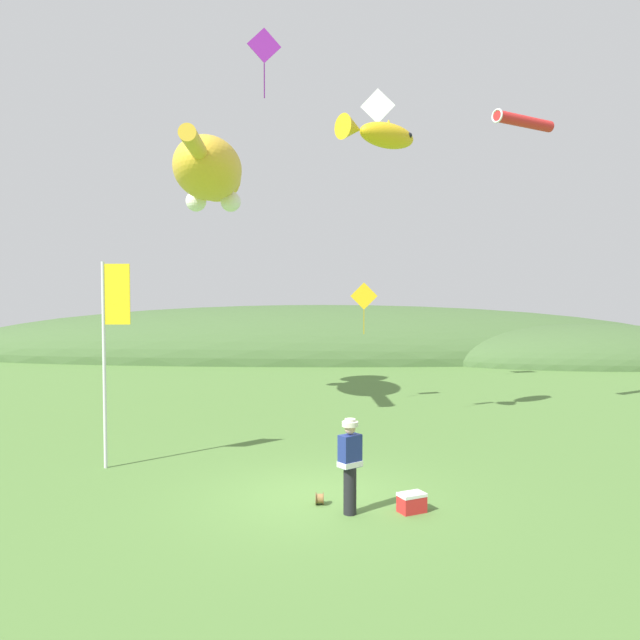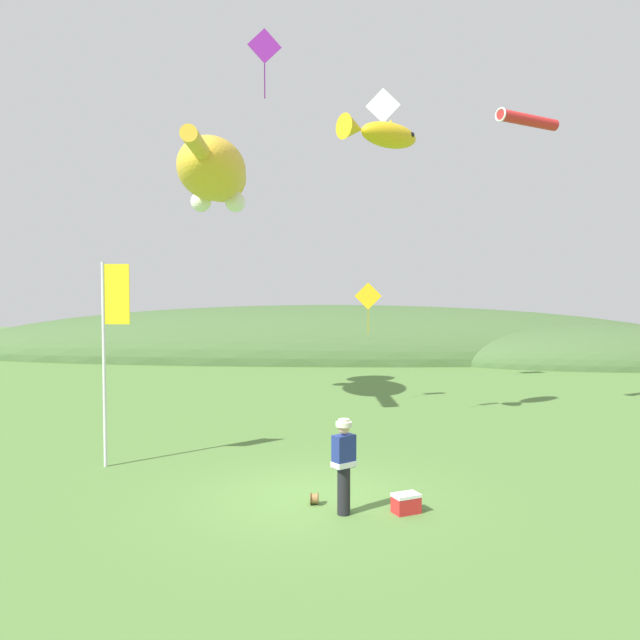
% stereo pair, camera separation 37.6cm
% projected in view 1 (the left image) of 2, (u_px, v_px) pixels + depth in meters
% --- Properties ---
extents(ground_plane, '(120.00, 120.00, 0.00)m').
position_uv_depth(ground_plane, '(318.00, 497.00, 12.44)').
color(ground_plane, '#517A38').
extents(distant_hill_ridge, '(50.88, 15.21, 6.57)m').
position_uv_depth(distant_hill_ridge, '(361.00, 356.00, 40.14)').
color(distant_hill_ridge, '#426033').
rests_on(distant_hill_ridge, ground).
extents(festival_attendant, '(0.49, 0.46, 1.77)m').
position_uv_depth(festival_attendant, '(350.00, 463.00, 11.46)').
color(festival_attendant, black).
rests_on(festival_attendant, ground).
extents(kite_spool, '(0.16, 0.24, 0.24)m').
position_uv_depth(kite_spool, '(320.00, 498.00, 12.02)').
color(kite_spool, olive).
rests_on(kite_spool, ground).
extents(picnic_cooler, '(0.58, 0.51, 0.36)m').
position_uv_depth(picnic_cooler, '(412.00, 502.00, 11.60)').
color(picnic_cooler, red).
rests_on(picnic_cooler, ground).
extents(festival_banner_pole, '(0.66, 0.08, 4.80)m').
position_uv_depth(festival_banner_pole, '(110.00, 333.00, 14.40)').
color(festival_banner_pole, silver).
rests_on(festival_banner_pole, ground).
extents(kite_giant_cat, '(2.58, 8.18, 2.48)m').
position_uv_depth(kite_giant_cat, '(210.00, 172.00, 22.04)').
color(kite_giant_cat, gold).
extents(kite_fish_windsock, '(2.62, 2.29, 0.85)m').
position_uv_depth(kite_fish_windsock, '(380.00, 134.00, 18.22)').
color(kite_fish_windsock, gold).
extents(kite_tube_streamer, '(2.30, 1.63, 0.44)m').
position_uv_depth(kite_tube_streamer, '(523.00, 121.00, 19.64)').
color(kite_tube_streamer, red).
extents(kite_diamond_gold, '(1.00, 0.05, 1.90)m').
position_uv_depth(kite_diamond_gold, '(364.00, 297.00, 22.79)').
color(kite_diamond_gold, yellow).
extents(kite_diamond_violet, '(0.88, 0.27, 1.81)m').
position_uv_depth(kite_diamond_violet, '(264.00, 47.00, 16.23)').
color(kite_diamond_violet, purple).
extents(kite_diamond_white, '(1.38, 0.23, 2.29)m').
position_uv_depth(kite_diamond_white, '(378.00, 106.00, 24.73)').
color(kite_diamond_white, white).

